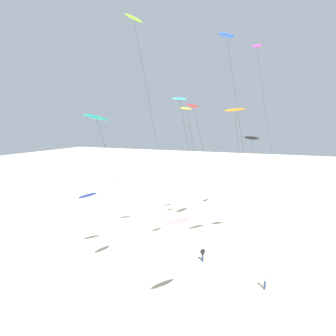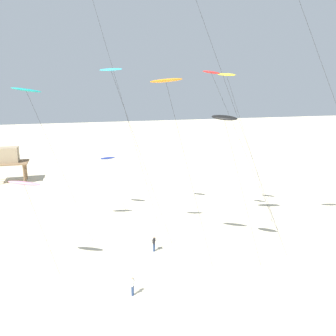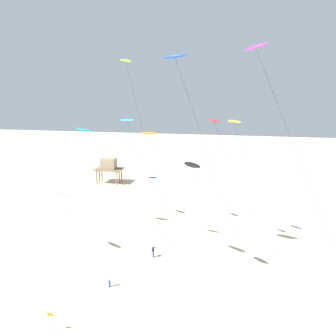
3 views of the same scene
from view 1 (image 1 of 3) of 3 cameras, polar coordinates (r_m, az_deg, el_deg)
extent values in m
plane|color=beige|center=(33.68, 21.40, -19.99)|extent=(260.00, 260.00, 0.00)
ellipsoid|color=teal|center=(25.44, -13.12, 9.08)|extent=(2.98, 0.97, 0.68)
cylinder|color=#262626|center=(28.38, -7.82, -7.42)|extent=(5.63, 1.69, 16.00)
ellipsoid|color=#33BFE0|center=(30.64, 2.12, 12.67)|extent=(2.20, 1.22, 0.40)
cylinder|color=#262626|center=(33.63, 5.11, -3.19)|extent=(5.67, 1.71, 17.91)
ellipsoid|color=#8CD833|center=(32.66, -6.35, 25.79)|extent=(2.12, 1.51, 0.81)
cylinder|color=#262626|center=(33.77, -1.81, 3.30)|extent=(6.57, 1.97, 25.38)
ellipsoid|color=black|center=(37.88, 15.19, 5.38)|extent=(2.28, 1.99, 0.67)
cylinder|color=#262626|center=(40.61, 15.97, -4.44)|extent=(3.80, 1.15, 13.78)
ellipsoid|color=navy|center=(37.67, -14.62, -4.93)|extent=(2.23, 1.94, 0.66)
cylinder|color=#262626|center=(39.28, -13.08, -9.84)|extent=(2.15, 0.66, 7.08)
ellipsoid|color=pink|center=(23.14, 1.96, -9.70)|extent=(3.02, 1.97, 0.61)
cylinder|color=#262626|center=(25.71, 3.69, -18.20)|extent=(2.40, 0.73, 8.40)
ellipsoid|color=red|center=(41.50, 4.62, 11.36)|extent=(1.94, 1.50, 0.53)
cylinder|color=#262626|center=(45.41, 7.50, -0.29)|extent=(7.97, 2.39, 17.75)
ellipsoid|color=yellow|center=(44.57, 3.32, 10.92)|extent=(2.06, 1.73, 0.47)
cylinder|color=#262626|center=(47.61, 5.49, 0.03)|extent=(6.08, 1.83, 17.55)
ellipsoid|color=blue|center=(37.23, 10.76, 22.93)|extent=(3.25, 1.85, 0.67)
cylinder|color=#262626|center=(40.59, 13.72, 3.63)|extent=(9.62, 2.88, 24.96)
ellipsoid|color=orange|center=(33.21, 12.26, 10.46)|extent=(2.83, 2.33, 0.59)
cylinder|color=#262626|center=(35.88, 13.45, -3.48)|extent=(4.21, 1.27, 16.90)
ellipsoid|color=#D8339E|center=(44.77, 16.07, 20.87)|extent=(2.31, 1.54, 1.05)
cylinder|color=#262626|center=(49.24, 18.27, 4.57)|extent=(11.43, 3.42, 25.50)
cylinder|color=navy|center=(36.76, 6.40, -16.16)|extent=(0.22, 0.22, 0.88)
cube|color=black|center=(36.47, 6.42, -15.12)|extent=(0.25, 0.37, 0.58)
sphere|color=beige|center=(36.31, 6.43, -14.54)|extent=(0.20, 0.20, 0.20)
cylinder|color=black|center=(36.36, 6.74, -15.11)|extent=(0.51, 0.17, 0.39)
cylinder|color=black|center=(36.53, 6.10, -14.98)|extent=(0.51, 0.17, 0.39)
cylinder|color=navy|center=(32.61, 17.41, -19.90)|extent=(0.22, 0.22, 0.88)
cube|color=white|center=(32.27, 17.47, -18.76)|extent=(0.37, 0.39, 0.58)
sphere|color=tan|center=(32.09, 17.51, -18.13)|extent=(0.20, 0.20, 0.20)
cylinder|color=white|center=(32.11, 17.77, -18.82)|extent=(0.44, 0.39, 0.39)
cylinder|color=white|center=(32.39, 17.19, -18.55)|extent=(0.44, 0.39, 0.39)
camera|label=2|loc=(34.20, 66.81, 5.44)|focal=38.28mm
camera|label=3|loc=(48.85, 56.92, 11.42)|focal=32.67mm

